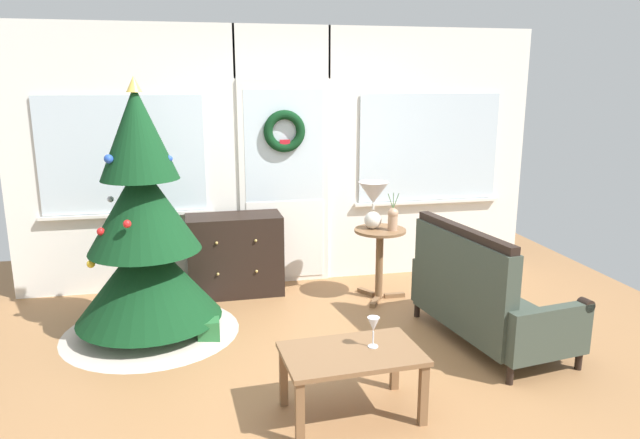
% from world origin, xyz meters
% --- Properties ---
extents(ground_plane, '(6.76, 6.76, 0.00)m').
position_xyz_m(ground_plane, '(0.00, 0.00, 0.00)').
color(ground_plane, '#996B42').
extents(back_wall_with_door, '(5.20, 0.19, 2.55)m').
position_xyz_m(back_wall_with_door, '(0.00, 2.08, 1.28)').
color(back_wall_with_door, white).
rests_on(back_wall_with_door, ground).
extents(christmas_tree, '(1.44, 1.44, 2.06)m').
position_xyz_m(christmas_tree, '(-1.28, 1.01, 0.76)').
color(christmas_tree, '#4C331E').
rests_on(christmas_tree, ground).
extents(dresser_cabinet, '(0.91, 0.46, 0.78)m').
position_xyz_m(dresser_cabinet, '(-0.53, 1.79, 0.39)').
color(dresser_cabinet, black).
rests_on(dresser_cabinet, ground).
extents(settee_sofa, '(0.89, 1.47, 0.96)m').
position_xyz_m(settee_sofa, '(1.28, 0.28, 0.38)').
color(settee_sofa, black).
rests_on(settee_sofa, ground).
extents(side_table, '(0.50, 0.48, 0.68)m').
position_xyz_m(side_table, '(0.79, 1.36, 0.49)').
color(side_table, brown).
rests_on(side_table, ground).
extents(table_lamp, '(0.28, 0.28, 0.44)m').
position_xyz_m(table_lamp, '(0.73, 1.40, 0.97)').
color(table_lamp, silver).
rests_on(table_lamp, side_table).
extents(flower_vase, '(0.11, 0.10, 0.35)m').
position_xyz_m(flower_vase, '(0.89, 1.30, 0.80)').
color(flower_vase, tan).
rests_on(flower_vase, side_table).
extents(coffee_table, '(0.87, 0.57, 0.42)m').
position_xyz_m(coffee_table, '(0.02, -0.51, 0.36)').
color(coffee_table, brown).
rests_on(coffee_table, ground).
extents(wine_glass, '(0.08, 0.08, 0.20)m').
position_xyz_m(wine_glass, '(0.17, -0.48, 0.57)').
color(wine_glass, silver).
rests_on(wine_glass, coffee_table).
extents(gift_box, '(0.17, 0.16, 0.17)m').
position_xyz_m(gift_box, '(-0.82, 0.75, 0.09)').
color(gift_box, '#266633').
rests_on(gift_box, ground).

